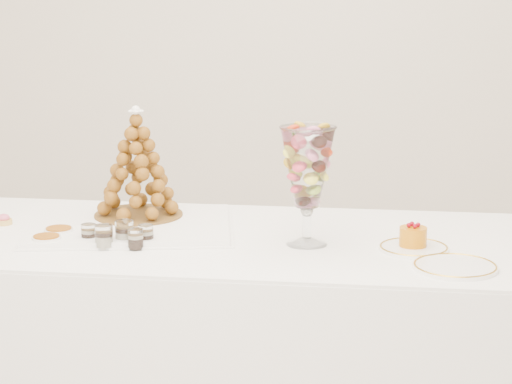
# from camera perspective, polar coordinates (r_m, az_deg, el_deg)

# --- Properties ---
(buffet_table) EXTENTS (2.20, 0.90, 0.83)m
(buffet_table) POSITION_cam_1_polar(r_m,az_deg,el_deg) (3.35, -0.97, -9.49)
(buffet_table) COLOR white
(buffet_table) RESTS_ON ground
(lace_tray) EXTENTS (0.73, 0.60, 0.02)m
(lace_tray) POSITION_cam_1_polar(r_m,az_deg,el_deg) (3.33, -7.18, -1.93)
(lace_tray) COLOR white
(lace_tray) RESTS_ON buffet_table
(macaron_vase) EXTENTS (0.17, 0.17, 0.37)m
(macaron_vase) POSITION_cam_1_polar(r_m,az_deg,el_deg) (3.08, 2.96, 1.34)
(macaron_vase) COLOR white
(macaron_vase) RESTS_ON buffet_table
(cake_plate) EXTENTS (0.22, 0.22, 0.01)m
(cake_plate) POSITION_cam_1_polar(r_m,az_deg,el_deg) (3.11, 9.00, -3.19)
(cake_plate) COLOR white
(cake_plate) RESTS_ON buffet_table
(spare_plate) EXTENTS (0.25, 0.25, 0.01)m
(spare_plate) POSITION_cam_1_polar(r_m,az_deg,el_deg) (2.94, 11.31, -4.22)
(spare_plate) COLOR white
(spare_plate) RESTS_ON buffet_table
(pink_tart) EXTENTS (0.06, 0.06, 0.04)m
(pink_tart) POSITION_cam_1_polar(r_m,az_deg,el_deg) (3.47, -14.23, -1.56)
(pink_tart) COLOR tan
(pink_tart) RESTS_ON buffet_table
(verrine_a) EXTENTS (0.05, 0.05, 0.06)m
(verrine_a) POSITION_cam_1_polar(r_m,az_deg,el_deg) (3.18, -9.54, -2.37)
(verrine_a) COLOR white
(verrine_a) RESTS_ON buffet_table
(verrine_b) EXTENTS (0.07, 0.07, 0.08)m
(verrine_b) POSITION_cam_1_polar(r_m,az_deg,el_deg) (3.14, -7.53, -2.33)
(verrine_b) COLOR white
(verrine_b) RESTS_ON buffet_table
(verrine_c) EXTENTS (0.05, 0.05, 0.07)m
(verrine_c) POSITION_cam_1_polar(r_m,az_deg,el_deg) (3.13, -6.32, -2.46)
(verrine_c) COLOR white
(verrine_c) RESTS_ON buffet_table
(verrine_d) EXTENTS (0.06, 0.06, 0.07)m
(verrine_d) POSITION_cam_1_polar(r_m,az_deg,el_deg) (3.11, -8.68, -2.56)
(verrine_d) COLOR white
(verrine_d) RESTS_ON buffet_table
(verrine_e) EXTENTS (0.06, 0.06, 0.06)m
(verrine_e) POSITION_cam_1_polar(r_m,az_deg,el_deg) (3.09, -6.90, -2.69)
(verrine_e) COLOR white
(verrine_e) RESTS_ON buffet_table
(ramekin_back) EXTENTS (0.09, 0.09, 0.03)m
(ramekin_back) POSITION_cam_1_polar(r_m,az_deg,el_deg) (3.27, -11.20, -2.31)
(ramekin_back) COLOR white
(ramekin_back) RESTS_ON buffet_table
(ramekin_front) EXTENTS (0.09, 0.09, 0.03)m
(ramekin_front) POSITION_cam_1_polar(r_m,az_deg,el_deg) (3.18, -11.88, -2.76)
(ramekin_front) COLOR white
(ramekin_front) RESTS_ON buffet_table
(croquembouche) EXTENTS (0.30, 0.30, 0.38)m
(croquembouche) POSITION_cam_1_polar(r_m,az_deg,el_deg) (3.38, -6.81, 1.66)
(croquembouche) COLOR brown
(croquembouche) RESTS_ON lace_tray
(mousse_cake) EXTENTS (0.08, 0.08, 0.07)m
(mousse_cake) POSITION_cam_1_polar(r_m,az_deg,el_deg) (3.11, 8.96, -2.51)
(mousse_cake) COLOR #C77209
(mousse_cake) RESTS_ON cake_plate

